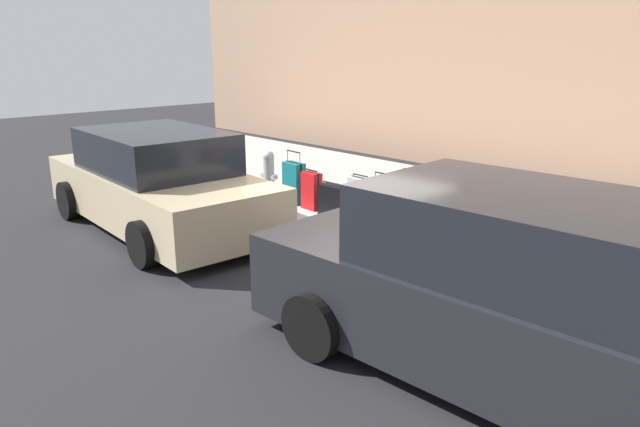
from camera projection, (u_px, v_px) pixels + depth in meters
The scene contains 16 objects.
ground_plane at pixel (336, 246), 8.53m from camera, with size 40.00×40.00×0.00m, color black.
sidewalk_curb at pixel (438, 209), 10.16m from camera, with size 18.00×5.00×0.14m, color #ADA89E.
suitcase_black_0 at pixel (552, 256), 6.98m from camera, with size 0.38×0.27×0.57m.
suitcase_red_1 at pixel (513, 241), 7.36m from camera, with size 0.47×0.25×0.83m.
suitcase_teal_2 at pixel (473, 236), 7.68m from camera, with size 0.37×0.27×0.75m.
suitcase_navy_3 at pixel (440, 221), 7.97m from camera, with size 0.42×0.26×0.94m.
suitcase_maroon_4 at pixel (413, 211), 8.45m from camera, with size 0.49×0.20×0.98m.
suitcase_olive_5 at pixel (382, 207), 8.78m from camera, with size 0.36×0.27×0.87m.
suitcase_silver_6 at pixel (360, 200), 9.13m from camera, with size 0.37×0.21×0.76m.
suitcase_black_7 at pixel (333, 201), 9.48m from camera, with size 0.48×0.23×0.56m.
suitcase_red_8 at pixel (312, 191), 9.85m from camera, with size 0.36×0.21×0.69m.
suitcase_teal_9 at pixel (294, 183), 10.21m from camera, with size 0.42×0.24×0.93m.
fire_hydrant at pixel (269, 173), 10.66m from camera, with size 0.39×0.21×0.84m.
bollard_post at pixel (240, 170), 11.04m from camera, with size 0.13×0.13×0.81m, color #333338.
parked_car_charcoal_0 at pixel (513, 295), 4.93m from camera, with size 4.84×2.21×1.69m.
parked_car_beige_1 at pixel (158, 183), 9.18m from camera, with size 4.81×2.28×1.56m.
Camera 1 is at (-5.69, 5.72, 2.82)m, focal length 32.84 mm.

